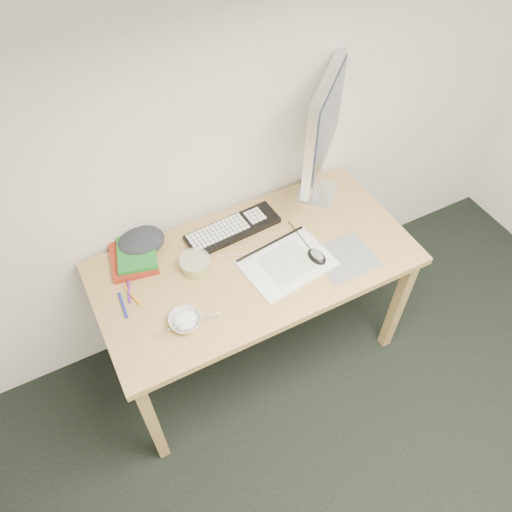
{
  "coord_description": "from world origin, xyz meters",
  "views": [
    {
      "loc": [
        -0.74,
        0.2,
        2.43
      ],
      "look_at": [
        -0.11,
        1.39,
        0.83
      ],
      "focal_mm": 35.0,
      "sensor_mm": 36.0,
      "label": 1
    }
  ],
  "objects": [
    {
      "name": "rice_bowl",
      "position": [
        -0.49,
        1.27,
        0.77
      ],
      "size": [
        0.16,
        0.16,
        0.04
      ],
      "primitive_type": "imported",
      "rotation": [
        0.0,
        0.0,
        -0.25
      ],
      "color": "silver",
      "rests_on": "desk"
    },
    {
      "name": "pencil_pink",
      "position": [
        -0.17,
        1.5,
        0.75
      ],
      "size": [
        0.17,
        0.08,
        0.01
      ],
      "primitive_type": "cylinder",
      "rotation": [
        0.0,
        1.57,
        -0.42
      ],
      "color": "pink",
      "rests_on": "desk"
    },
    {
      "name": "pencil_black",
      "position": [
        -0.01,
        1.44,
        0.75
      ],
      "size": [
        0.18,
        0.08,
        0.01
      ],
      "primitive_type": "cylinder",
      "rotation": [
        0.0,
        1.57,
        0.42
      ],
      "color": "black",
      "rests_on": "desk"
    },
    {
      "name": "mouse",
      "position": [
        0.14,
        1.32,
        0.78
      ],
      "size": [
        0.08,
        0.11,
        0.03
      ],
      "primitive_type": "ellipsoid",
      "rotation": [
        0.0,
        0.0,
        0.13
      ],
      "color": "black",
      "rests_on": "sketchpad"
    },
    {
      "name": "book_red",
      "position": [
        -0.57,
        1.7,
        0.76
      ],
      "size": [
        0.23,
        0.29,
        0.03
      ],
      "primitive_type": "cube",
      "rotation": [
        0.0,
        0.0,
        -0.18
      ],
      "color": "maroon",
      "rests_on": "desk"
    },
    {
      "name": "sketchpad",
      "position": [
        0.02,
        1.35,
        0.76
      ],
      "size": [
        0.4,
        0.31,
        0.01
      ],
      "primitive_type": "cube",
      "rotation": [
        0.0,
        0.0,
        0.12
      ],
      "color": "white",
      "rests_on": "desk"
    },
    {
      "name": "marker_orange",
      "position": [
        -0.64,
        1.5,
        0.76
      ],
      "size": [
        0.04,
        0.12,
        0.01
      ],
      "primitive_type": "cylinder",
      "rotation": [
        0.0,
        1.57,
        1.79
      ],
      "color": "orange",
      "rests_on": "desk"
    },
    {
      "name": "marker_blue",
      "position": [
        -0.69,
        1.47,
        0.76
      ],
      "size": [
        0.02,
        0.13,
        0.01
      ],
      "primitive_type": "cylinder",
      "rotation": [
        0.0,
        1.57,
        1.5
      ],
      "color": "navy",
      "rests_on": "desk"
    },
    {
      "name": "mousepad",
      "position": [
        0.26,
        1.26,
        0.75
      ],
      "size": [
        0.25,
        0.22,
        0.0
      ],
      "primitive_type": "cube",
      "rotation": [
        0.0,
        0.0,
        -0.01
      ],
      "color": "slate",
      "rests_on": "desk"
    },
    {
      "name": "monitor",
      "position": [
        0.37,
        1.67,
        1.16
      ],
      "size": [
        0.44,
        0.42,
        0.66
      ],
      "rotation": [
        0.0,
        0.0,
        0.76
      ],
      "color": "silver",
      "rests_on": "desk"
    },
    {
      "name": "chopsticks",
      "position": [
        -0.48,
        1.24,
        0.79
      ],
      "size": [
        0.24,
        0.04,
        0.02
      ],
      "primitive_type": "cylinder",
      "rotation": [
        0.0,
        1.57,
        -0.1
      ],
      "color": "#B2B2B4",
      "rests_on": "rice_bowl"
    },
    {
      "name": "book_green",
      "position": [
        -0.55,
        1.69,
        0.79
      ],
      "size": [
        0.22,
        0.26,
        0.02
      ],
      "primitive_type": "cube",
      "rotation": [
        0.0,
        0.0,
        -0.26
      ],
      "color": "#1C7225",
      "rests_on": "book_red"
    },
    {
      "name": "desk",
      "position": [
        -0.1,
        1.43,
        0.67
      ],
      "size": [
        1.4,
        0.7,
        0.75
      ],
      "color": "tan",
      "rests_on": "ground"
    },
    {
      "name": "marker_purple",
      "position": [
        -0.64,
        1.53,
        0.76
      ],
      "size": [
        0.04,
        0.12,
        0.01
      ],
      "primitive_type": "cylinder",
      "rotation": [
        0.0,
        1.57,
        1.3
      ],
      "color": "#602381",
      "rests_on": "desk"
    },
    {
      "name": "fruit_tub",
      "position": [
        -0.35,
        1.51,
        0.78
      ],
      "size": [
        0.16,
        0.16,
        0.07
      ],
      "primitive_type": "cylinder",
      "rotation": [
        0.0,
        0.0,
        0.19
      ],
      "color": "#EDEE54",
      "rests_on": "desk"
    },
    {
      "name": "keyboard",
      "position": [
        -0.11,
        1.64,
        0.76
      ],
      "size": [
        0.45,
        0.17,
        0.03
      ],
      "primitive_type": "cube",
      "rotation": [
        0.0,
        0.0,
        0.07
      ],
      "color": "black",
      "rests_on": "desk"
    },
    {
      "name": "cloth_lump",
      "position": [
        -0.51,
        1.74,
        0.79
      ],
      "size": [
        0.21,
        0.19,
        0.07
      ],
      "primitive_type": "ellipsoid",
      "rotation": [
        0.0,
        0.0,
        -0.28
      ],
      "color": "#23242A",
      "rests_on": "desk"
    },
    {
      "name": "pencil_tan",
      "position": [
        -0.09,
        1.52,
        0.75
      ],
      "size": [
        0.16,
        0.07,
        0.01
      ],
      "primitive_type": "cylinder",
      "rotation": [
        0.0,
        1.57,
        -0.4
      ],
      "color": "tan",
      "rests_on": "desk"
    }
  ]
}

